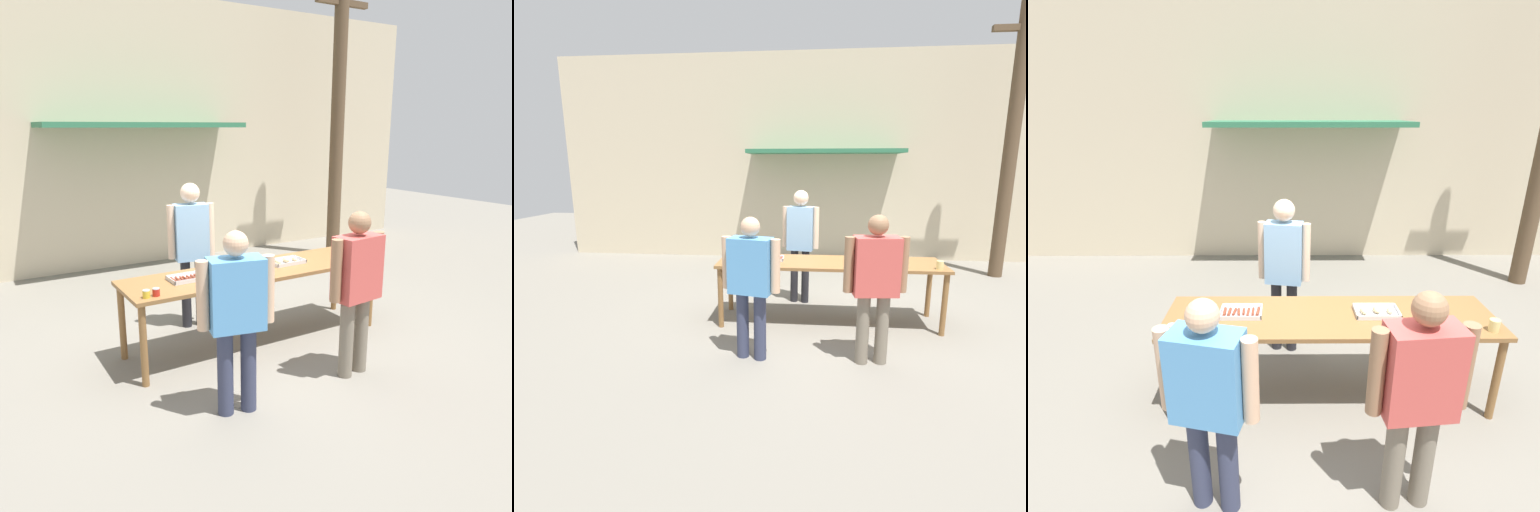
% 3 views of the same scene
% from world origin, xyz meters
% --- Properties ---
extents(ground_plane, '(24.00, 24.00, 0.00)m').
position_xyz_m(ground_plane, '(0.00, 0.00, 0.00)').
color(ground_plane, slate).
extents(building_facade_back, '(12.00, 1.11, 4.50)m').
position_xyz_m(building_facade_back, '(0.00, 3.98, 2.26)').
color(building_facade_back, beige).
rests_on(building_facade_back, ground).
extents(serving_table, '(2.98, 0.80, 0.85)m').
position_xyz_m(serving_table, '(0.00, 0.00, 0.77)').
color(serving_table, brown).
rests_on(serving_table, ground).
extents(food_tray_sausages, '(0.38, 0.25, 0.04)m').
position_xyz_m(food_tray_sausages, '(-0.81, 0.03, 0.87)').
color(food_tray_sausages, silver).
rests_on(food_tray_sausages, serving_table).
extents(food_tray_buns, '(0.40, 0.26, 0.06)m').
position_xyz_m(food_tray_buns, '(0.42, 0.04, 0.87)').
color(food_tray_buns, silver).
rests_on(food_tray_buns, serving_table).
extents(condiment_jar_mustard, '(0.07, 0.07, 0.08)m').
position_xyz_m(condiment_jar_mustard, '(-1.35, -0.29, 0.89)').
color(condiment_jar_mustard, gold).
rests_on(condiment_jar_mustard, serving_table).
extents(condiment_jar_ketchup, '(0.07, 0.07, 0.08)m').
position_xyz_m(condiment_jar_ketchup, '(-1.26, -0.28, 0.89)').
color(condiment_jar_ketchup, '#B22319').
rests_on(condiment_jar_ketchup, serving_table).
extents(beer_cup, '(0.09, 0.09, 0.10)m').
position_xyz_m(beer_cup, '(1.34, -0.28, 0.91)').
color(beer_cup, '#DBC67A').
rests_on(beer_cup, serving_table).
extents(person_server_behind_table, '(0.56, 0.28, 1.75)m').
position_xyz_m(person_server_behind_table, '(-0.41, 0.79, 1.06)').
color(person_server_behind_table, '#232328').
rests_on(person_server_behind_table, ground).
extents(person_customer_holding_hotdog, '(0.64, 0.34, 1.59)m').
position_xyz_m(person_customer_holding_hotdog, '(-0.89, -1.16, 0.93)').
color(person_customer_holding_hotdog, '#333851').
rests_on(person_customer_holding_hotdog, ground).
extents(person_customer_with_cup, '(0.66, 0.30, 1.63)m').
position_xyz_m(person_customer_with_cup, '(0.42, -1.15, 0.96)').
color(person_customer_with_cup, '#756B5B').
rests_on(person_customer_with_cup, ground).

